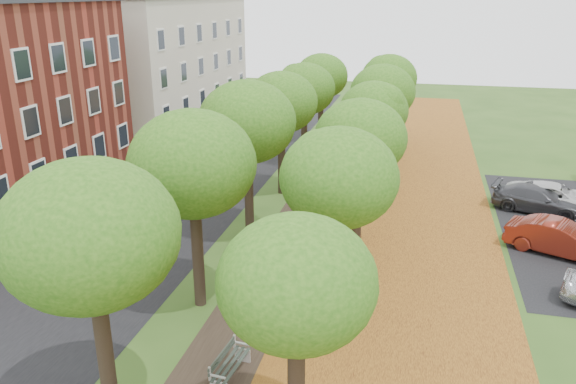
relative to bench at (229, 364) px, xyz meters
The scene contains 10 objects.
street_asphalt 14.74m from the bench, 121.14° to the left, with size 8.00×70.00×0.01m, color black.
footpath 12.62m from the bench, 90.53° to the left, with size 3.20×70.00×0.01m, color black.
leaf_verge 13.53m from the bench, 68.82° to the left, with size 7.50×70.00×0.01m, color #AA6A1F.
tree_row_west 13.56m from the bench, 100.41° to the left, with size 3.85×33.85×6.52m.
tree_row_east 13.58m from the bench, 78.85° to the left, with size 3.85×33.85×6.52m.
building_cream 35.39m from the bench, 119.21° to the left, with size 10.30×20.30×10.40m.
bench is the anchor object (origin of this frame).
car_red 15.39m from the bench, 44.98° to the left, with size 1.50×4.29×1.41m, color maroon.
car_grey 19.22m from the bench, 55.51° to the left, with size 1.80×4.43×1.29m, color #37383D.
car_white 20.16m from the bench, 54.38° to the left, with size 2.20×4.76×1.32m, color silver.
Camera 1 is at (4.83, -10.26, 10.44)m, focal length 35.00 mm.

